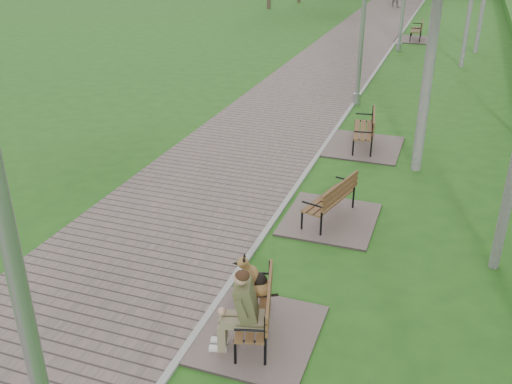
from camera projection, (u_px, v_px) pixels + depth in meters
walkway at (329, 68)px, 21.64m from camera, size 3.50×67.00×0.04m
kerb at (376, 71)px, 21.11m from camera, size 0.10×67.00×0.05m
bench_main at (249, 312)px, 7.55m from camera, size 1.60×1.78×1.40m
bench_second at (329, 211)px, 10.61m from camera, size 1.66×1.85×1.02m
bench_third at (363, 139)px, 14.02m from camera, size 1.79×1.99×1.10m
bench_far at (416, 35)px, 26.62m from camera, size 1.83×2.03×1.12m
lamp_post_near at (27, 323)px, 3.88m from camera, size 0.22×0.22×5.57m
lamp_post_second at (364, 11)px, 16.21m from camera, size 0.23×0.23×5.87m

